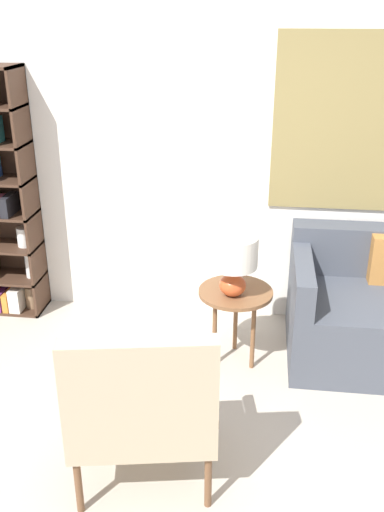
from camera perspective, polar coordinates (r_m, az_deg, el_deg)
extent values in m
cube|color=white|center=(4.11, 3.09, 11.34)|extent=(6.40, 0.06, 2.70)
cube|color=olive|center=(4.07, 15.76, 12.56)|extent=(1.06, 0.02, 1.19)
cube|color=#422B1E|center=(4.38, -15.86, 5.60)|extent=(0.02, 0.30, 1.87)
cube|color=#422B1E|center=(4.87, -18.40, -4.70)|extent=(0.71, 0.30, 0.02)
cube|color=#7A338C|center=(4.81, -18.32, -3.94)|extent=(0.05, 0.25, 0.15)
cube|color=orange|center=(4.79, -17.66, -3.99)|extent=(0.04, 0.25, 0.15)
cube|color=silver|center=(4.72, -17.01, -4.03)|extent=(0.09, 0.19, 0.19)
cylinder|color=#8C6B4C|center=(4.73, -15.68, -3.90)|extent=(0.11, 0.11, 0.18)
cylinder|color=white|center=(4.60, -15.87, -0.92)|extent=(0.07, 0.07, 0.20)
cylinder|color=white|center=(4.52, -16.42, 1.88)|extent=(0.11, 0.11, 0.15)
cube|color=black|center=(4.43, -17.78, 4.91)|extent=(0.06, 0.22, 0.15)
cylinder|color=brown|center=(3.29, 0.90, -15.39)|extent=(0.04, 0.04, 0.32)
cylinder|color=brown|center=(3.32, -10.17, -15.53)|extent=(0.04, 0.04, 0.32)
cylinder|color=brown|center=(2.93, 1.62, -21.51)|extent=(0.04, 0.04, 0.32)
cylinder|color=brown|center=(2.96, -11.27, -21.61)|extent=(0.04, 0.04, 0.32)
cube|color=tan|center=(2.98, -4.88, -15.61)|extent=(0.79, 0.69, 0.08)
cube|color=tan|center=(2.59, -5.25, -13.60)|extent=(0.70, 0.22, 0.55)
cube|color=brown|center=(2.89, 1.70, -13.29)|extent=(0.14, 0.52, 0.04)
cube|color=brown|center=(2.92, -11.59, -13.47)|extent=(0.14, 0.52, 0.04)
cube|color=#474C56|center=(3.86, 10.94, -1.76)|extent=(0.12, 0.89, 0.25)
cylinder|color=brown|center=(3.73, 4.38, -3.63)|extent=(0.49, 0.49, 0.02)
cylinder|color=brown|center=(3.99, 4.38, -6.08)|extent=(0.03, 0.03, 0.51)
cylinder|color=brown|center=(3.81, 2.28, -7.61)|extent=(0.03, 0.03, 0.51)
cylinder|color=brown|center=(3.80, 6.12, -7.82)|extent=(0.03, 0.03, 0.51)
ellipsoid|color=#C65128|center=(3.64, 4.09, -2.90)|extent=(0.17, 0.17, 0.14)
cylinder|color=tan|center=(3.59, 4.13, -1.45)|extent=(0.02, 0.02, 0.06)
cylinder|color=white|center=(3.54, 4.19, 0.46)|extent=(0.30, 0.30, 0.20)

